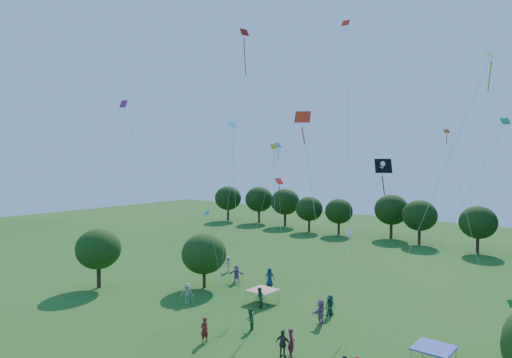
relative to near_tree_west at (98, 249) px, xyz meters
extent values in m
cylinder|color=#422B19|center=(0.00, 0.00, -2.75)|extent=(0.39, 0.39, 1.91)
ellipsoid|color=#1F4213|center=(0.00, 0.00, 0.01)|extent=(4.25, 4.25, 3.82)
cylinder|color=#422B19|center=(7.75, 6.39, -2.98)|extent=(0.30, 0.30, 1.45)
ellipsoid|color=#1F4213|center=(7.75, 6.39, -0.44)|extent=(4.27, 4.27, 3.84)
cylinder|color=#422B19|center=(-21.60, 41.16, -2.63)|extent=(0.44, 0.44, 2.15)
ellipsoid|color=#18330E|center=(-21.60, 41.16, 0.64)|extent=(5.17, 5.17, 4.65)
cylinder|color=#422B19|center=(-15.14, 42.80, -2.62)|extent=(0.45, 0.45, 2.17)
ellipsoid|color=#18330E|center=(-15.14, 42.80, 0.69)|extent=(5.22, 5.22, 4.70)
cylinder|color=#422B19|center=(-8.84, 42.46, -2.63)|extent=(0.44, 0.44, 2.15)
ellipsoid|color=#18330E|center=(-8.84, 42.46, 0.65)|extent=(5.17, 5.17, 4.65)
cylinder|color=#422B19|center=(-2.26, 40.17, -2.77)|extent=(0.38, 0.38, 1.87)
ellipsoid|color=#18330E|center=(-2.26, 40.17, 0.07)|extent=(4.48, 4.48, 4.03)
cylinder|color=#422B19|center=(2.96, 40.78, -2.78)|extent=(0.38, 0.38, 1.84)
ellipsoid|color=#18330E|center=(2.96, 40.78, 0.02)|extent=(4.42, 4.42, 3.98)
cylinder|color=#422B19|center=(10.69, 43.18, -2.63)|extent=(0.44, 0.44, 2.14)
ellipsoid|color=#18330E|center=(10.69, 43.18, 0.62)|extent=(5.14, 5.14, 4.63)
cylinder|color=#422B19|center=(15.79, 41.01, -2.69)|extent=(0.42, 0.42, 2.03)
ellipsoid|color=#18330E|center=(15.79, 41.01, 0.39)|extent=(4.86, 4.86, 4.37)
cylinder|color=#422B19|center=(23.76, 39.89, -2.72)|extent=(0.40, 0.40, 1.96)
ellipsoid|color=#18330E|center=(23.76, 39.89, 0.26)|extent=(4.71, 4.71, 4.24)
cube|color=red|center=(14.79, 6.50, -2.66)|extent=(2.20, 2.20, 0.08)
cylinder|color=#999999|center=(13.79, 5.50, -3.16)|extent=(0.05, 0.05, 1.10)
cylinder|color=#999999|center=(15.79, 5.50, -3.16)|extent=(0.05, 0.05, 1.10)
cylinder|color=#999999|center=(13.79, 7.50, -3.16)|extent=(0.05, 0.05, 1.10)
cylinder|color=#999999|center=(15.79, 7.50, -3.16)|extent=(0.05, 0.05, 1.10)
cube|color=#1D39BD|center=(30.04, 3.89, -2.66)|extent=(2.20, 2.20, 0.08)
cylinder|color=#999999|center=(29.04, 2.89, -3.16)|extent=(0.05, 0.05, 1.10)
cylinder|color=#999999|center=(29.04, 4.89, -3.16)|extent=(0.05, 0.05, 1.10)
cylinder|color=#999999|center=(31.04, 4.89, -3.16)|extent=(0.05, 0.05, 1.10)
imported|color=maroon|center=(22.78, -0.59, -2.82)|extent=(0.78, 0.75, 1.77)
imported|color=#2B6533|center=(17.99, 1.05, -2.93)|extent=(0.72, 0.87, 1.56)
imported|color=beige|center=(5.40, 12.26, -2.88)|extent=(1.08, 1.13, 1.65)
imported|color=#453837|center=(22.46, -1.03, -2.85)|extent=(1.08, 0.66, 1.72)
imported|color=#A25E8C|center=(21.29, 5.30, -2.77)|extent=(0.74, 1.78, 1.86)
imported|color=navy|center=(12.22, 10.80, -2.83)|extent=(0.97, 0.90, 1.75)
imported|color=maroon|center=(17.01, -2.53, -2.85)|extent=(0.49, 0.69, 1.71)
imported|color=#285D36|center=(15.51, 5.19, -2.85)|extent=(0.88, 0.94, 1.71)
imported|color=#A6A385|center=(10.04, 2.16, -2.83)|extent=(1.16, 1.19, 1.75)
imported|color=#9D5FA4|center=(8.94, 9.67, -2.85)|extent=(1.67, 1.24, 1.70)
imported|color=navy|center=(20.80, 7.54, -2.91)|extent=(0.75, 0.89, 1.58)
imported|color=#26592C|center=(20.98, 7.09, -2.96)|extent=(0.82, 0.60, 1.48)
cube|color=black|center=(26.86, 3.51, 8.22)|extent=(1.17, 1.04, 0.88)
cube|color=black|center=(26.86, 3.56, 6.97)|extent=(0.11, 0.27, 1.18)
sphere|color=white|center=(26.86, 3.45, 8.32)|extent=(0.32, 0.32, 0.32)
cylinder|color=white|center=(26.86, 3.45, 8.04)|extent=(0.24, 0.46, 0.30)
cylinder|color=white|center=(26.86, 3.45, 8.04)|extent=(0.24, 0.46, 0.30)
cylinder|color=beige|center=(25.47, 0.74, 2.69)|extent=(2.80, 5.55, 10.20)
cube|color=red|center=(14.14, 4.92, 18.91)|extent=(0.55, 0.78, 0.62)
cube|color=red|center=(14.14, 4.97, 16.97)|extent=(0.36, 0.59, 2.94)
cylinder|color=beige|center=(15.36, 2.04, 8.11)|extent=(2.46, 5.78, 21.03)
cube|color=#EA490D|center=(27.16, 14.98, 10.85)|extent=(0.51, 0.50, 0.32)
cube|color=#EA490D|center=(27.16, 15.03, 10.16)|extent=(0.07, 0.19, 0.82)
cylinder|color=beige|center=(29.72, 11.92, 4.13)|extent=(5.15, 6.15, 13.08)
cube|color=#FD210D|center=(24.45, 2.91, 17.32)|extent=(0.53, 0.36, 0.41)
cylinder|color=beige|center=(23.93, 4.60, 7.36)|extent=(1.06, 3.40, 19.52)
cube|color=yellow|center=(15.60, 6.98, 9.61)|extent=(0.47, 0.59, 0.45)
cube|color=yellow|center=(15.60, 7.03, 8.79)|extent=(0.14, 0.23, 0.99)
cylinder|color=beige|center=(16.45, 6.03, 3.50)|extent=(1.72, 1.93, 11.81)
cube|color=#237A16|center=(34.30, 2.78, 1.21)|extent=(0.46, 0.46, 0.35)
cylinder|color=beige|center=(33.29, 5.80, -0.69)|extent=(2.03, 6.07, 3.45)
cube|color=#1164AF|center=(11.82, 12.62, 9.89)|extent=(0.54, 0.71, 0.50)
cube|color=#1164AF|center=(11.82, 12.67, 8.99)|extent=(0.18, 0.22, 0.99)
cylinder|color=beige|center=(10.02, 12.33, 3.61)|extent=(3.63, 0.60, 12.04)
cube|color=#8D1776|center=(13.07, -5.92, 12.23)|extent=(0.57, 0.35, 0.49)
cylinder|color=beige|center=(14.00, -3.60, 4.80)|extent=(1.89, 4.65, 14.42)
cube|color=silver|center=(22.38, 7.64, 2.98)|extent=(0.46, 0.32, 0.36)
cube|color=silver|center=(22.38, 7.69, 2.16)|extent=(0.20, 0.23, 1.09)
cylinder|color=beige|center=(22.60, 7.84, 0.20)|extent=(0.44, 0.41, 5.21)
cube|color=#0DB5C9|center=(19.60, -2.57, 10.80)|extent=(0.46, 0.57, 0.39)
cylinder|color=beige|center=(20.04, -2.62, 4.09)|extent=(0.90, 0.12, 13.00)
cube|color=#F70F0E|center=(15.97, 7.26, 6.70)|extent=(0.56, 0.73, 0.51)
cube|color=#F70F0E|center=(15.97, 7.31, 5.61)|extent=(0.22, 0.28, 1.32)
cylinder|color=beige|center=(15.30, 8.46, 2.01)|extent=(1.36, 2.41, 8.83)
cube|color=red|center=(26.57, -5.12, 10.71)|extent=(0.88, 0.76, 0.59)
cube|color=red|center=(26.57, -5.07, 9.82)|extent=(0.12, 0.20, 0.83)
cylinder|color=beige|center=(27.20, -4.45, 4.00)|extent=(1.28, 1.37, 12.81)
cube|color=#ABCD12|center=(33.52, 0.29, 13.61)|extent=(0.41, 0.52, 0.36)
cube|color=#ABCD12|center=(33.52, 0.34, 12.61)|extent=(0.23, 0.28, 1.36)
cylinder|color=beige|center=(31.00, -1.38, 5.50)|extent=(5.07, 3.37, 15.82)
cube|color=#1C9C51|center=(34.38, -0.44, 10.40)|extent=(0.46, 0.45, 0.31)
cylinder|color=beige|center=(31.69, -1.57, 3.92)|extent=(5.40, 2.29, 12.65)
cube|color=#1593D7|center=(10.54, 4.08, 3.89)|extent=(0.43, 0.37, 0.29)
cylinder|color=beige|center=(11.59, 4.01, 0.67)|extent=(2.13, 0.16, 6.15)
camera|label=1|loc=(38.84, -23.53, 8.82)|focal=32.00mm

